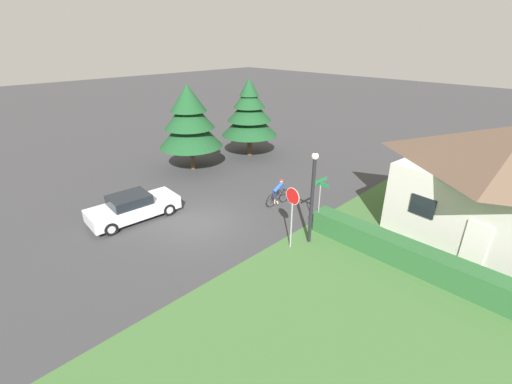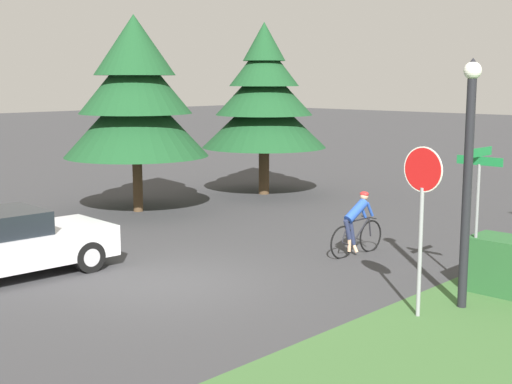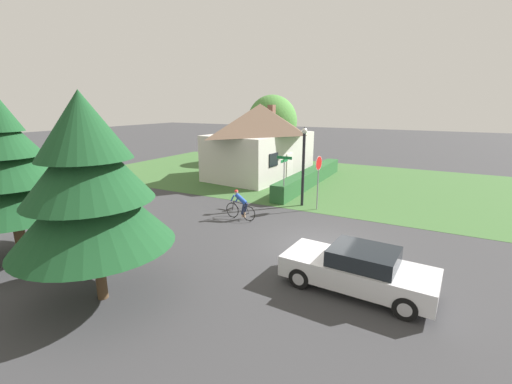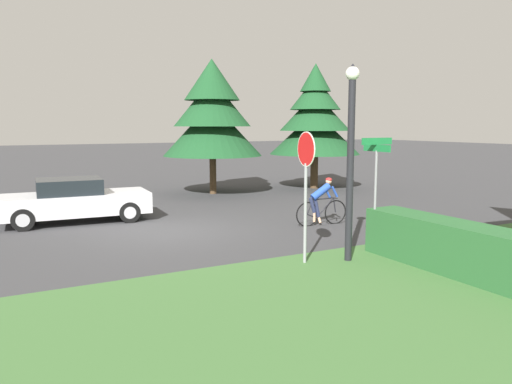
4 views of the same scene
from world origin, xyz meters
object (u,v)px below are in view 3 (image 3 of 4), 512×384
Objects in this scene: sedan_left_lane at (358,270)px; deciduous_tree_right at (272,122)px; cottage_house at (260,139)px; cyclist at (241,205)px; conifer_tall_near at (89,182)px; street_lamp at (303,161)px; conifer_tall_far at (8,169)px; stop_sign at (318,172)px; street_name_sign at (284,171)px.

sedan_left_lane is 24.61m from deciduous_tree_right.
cyclist is (-9.66, -3.97, -2.18)m from cottage_house.
street_lamp is at bearing -8.61° from conifer_tall_near.
cottage_house is 17.24m from conifer_tall_far.
street_name_sign is at bearing -85.27° from stop_sign.
stop_sign is at bearing -125.30° from cyclist.
conifer_tall_near is at bearing -165.50° from deciduous_tree_right.
street_name_sign is at bearing -3.82° from conifer_tall_near.
conifer_tall_near reaches higher than stop_sign.
deciduous_tree_right is (13.32, 7.15, 1.98)m from street_name_sign.
conifer_tall_far is (-11.16, 6.87, 0.78)m from street_lamp.
street_lamp reaches higher than street_name_sign.
street_name_sign is 0.47× the size of conifer_tall_near.
street_lamp is 0.74× the size of conifer_tall_near.
conifer_tall_far reaches higher than stop_sign.
cyclist is 4.45m from street_lamp.
cyclist is 0.60× the size of stop_sign.
conifer_tall_near reaches higher than cyclist.
street_lamp is (7.70, 4.71, 1.85)m from sedan_left_lane.
conifer_tall_near reaches higher than street_lamp.
conifer_tall_far is at bearing -177.80° from cottage_house.
conifer_tall_near reaches higher than cottage_house.
conifer_tall_far is at bearing -176.96° from deciduous_tree_right.
sedan_left_lane is at bearing 32.24° from stop_sign.
street_lamp is at bearing -147.95° from deciduous_tree_right.
stop_sign is (7.39, 3.75, 1.40)m from sedan_left_lane.
street_lamp is at bearing -74.08° from street_name_sign.
cottage_house is at bearing 43.93° from street_lamp.
cottage_house reaches higher than street_name_sign.
street_name_sign is at bearing -151.76° from deciduous_tree_right.
conifer_tall_near reaches higher than sedan_left_lane.
conifer_tall_near is at bearing 35.13° from sedan_left_lane.
street_lamp is (-6.05, -5.82, -0.35)m from cottage_house.
sedan_left_lane is 1.67× the size of street_name_sign.
street_name_sign is (7.41, 5.72, 1.22)m from sedan_left_lane.
conifer_tall_near is at bearing 171.39° from street_lamp.
sedan_left_lane is 2.61× the size of cyclist.
cottage_house is 1.48× the size of deciduous_tree_right.
deciduous_tree_right is (16.64, 6.30, 3.18)m from cyclist.
conifer_tall_far is at bearing 20.21° from sedan_left_lane.
stop_sign is at bearing -127.41° from cottage_house.
cyclist is 9.43m from conifer_tall_far.
street_lamp is 1.22m from street_name_sign.
cyclist is at bearing -28.28° from sedan_left_lane.
cyclist is 0.30× the size of conifer_tall_near.
conifer_tall_near reaches higher than street_name_sign.
cyclist is 3.64m from street_name_sign.
cyclist is at bearing 0.65° from conifer_tall_near.
stop_sign is 13.44m from conifer_tall_far.
sedan_left_lane is at bearing -148.51° from street_lamp.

